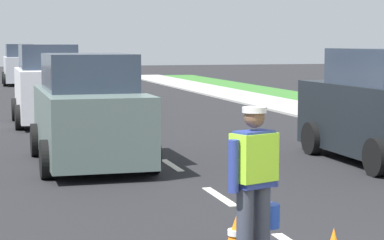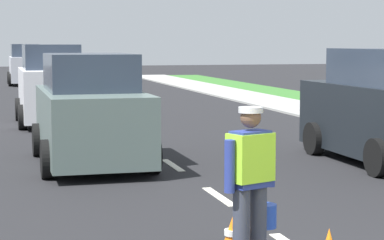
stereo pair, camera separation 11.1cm
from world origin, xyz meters
TOP-DOWN VIEW (x-y plane):
  - ground_plane at (0.00, 21.00)m, footprint 96.00×96.00m
  - lane_center_line at (0.00, 25.20)m, footprint 0.14×46.40m
  - road_worker at (-0.67, 2.39)m, footprint 0.69×0.54m
  - traffic_cone_far at (-0.79, 2.61)m, footprint 0.36×0.36m
  - car_oncoming_third at (-1.51, 37.14)m, footprint 1.89×4.30m
  - car_oncoming_lead at (-1.48, 9.28)m, footprint 2.07×4.26m
  - car_parked_curbside at (4.03, 7.91)m, footprint 1.94×4.30m
  - car_oncoming_second at (-1.65, 16.65)m, footprint 1.98×3.94m

SIDE VIEW (x-z plane):
  - ground_plane at x=0.00m, z-range 0.00..0.00m
  - lane_center_line at x=0.00m, z-range 0.00..0.01m
  - traffic_cone_far at x=-0.79m, z-range 0.00..0.48m
  - road_worker at x=-0.67m, z-range 0.10..1.77m
  - car_oncoming_lead at x=-1.48m, z-range -0.07..2.05m
  - car_parked_curbside at x=4.03m, z-range -0.08..2.14m
  - car_oncoming_third at x=-1.51m, z-range -0.08..2.16m
  - car_oncoming_second at x=-1.65m, z-range -0.08..2.20m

